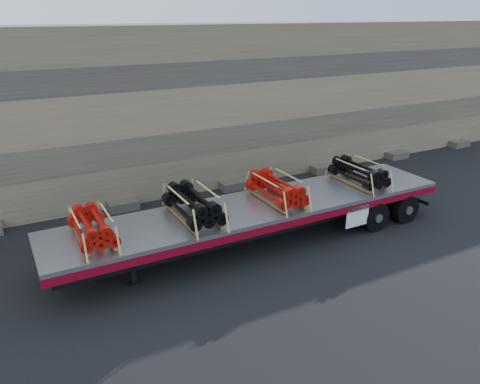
# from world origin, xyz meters

# --- Properties ---
(ground) EXTENTS (120.00, 120.00, 0.00)m
(ground) POSITION_xyz_m (0.00, 0.00, 0.00)
(ground) COLOR black
(ground) RESTS_ON ground
(rock_wall) EXTENTS (44.00, 3.00, 7.00)m
(rock_wall) POSITION_xyz_m (0.00, 6.50, 3.50)
(rock_wall) COLOR #7A6B54
(rock_wall) RESTS_ON ground
(trailer) EXTENTS (14.11, 2.82, 1.41)m
(trailer) POSITION_xyz_m (0.36, -0.34, 0.70)
(trailer) COLOR #9B9EA2
(trailer) RESTS_ON ground
(bundle_front) EXTENTS (1.06, 2.10, 0.74)m
(bundle_front) POSITION_xyz_m (-5.07, -0.38, 1.78)
(bundle_front) COLOR #AB1009
(bundle_front) RESTS_ON trailer
(bundle_midfront) EXTENTS (1.23, 2.44, 0.86)m
(bundle_midfront) POSITION_xyz_m (-1.99, -0.36, 1.84)
(bundle_midfront) COLOR black
(bundle_midfront) RESTS_ON trailer
(bundle_midrear) EXTENTS (1.17, 2.31, 0.81)m
(bundle_midrear) POSITION_xyz_m (1.09, -0.33, 1.82)
(bundle_midrear) COLOR #AB1009
(bundle_midrear) RESTS_ON trailer
(bundle_rear) EXTENTS (1.14, 2.26, 0.80)m
(bundle_rear) POSITION_xyz_m (4.73, -0.30, 1.81)
(bundle_rear) COLOR black
(bundle_rear) RESTS_ON trailer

